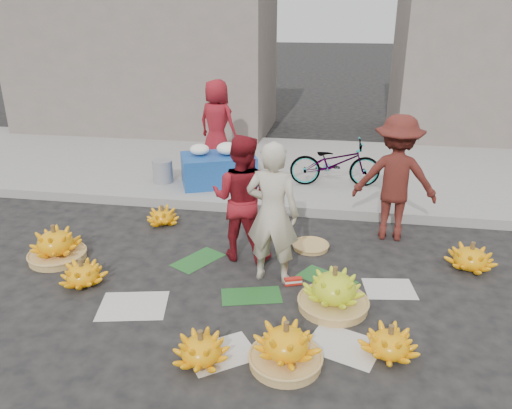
% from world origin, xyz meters
% --- Properties ---
extents(ground, '(80.00, 80.00, 0.00)m').
position_xyz_m(ground, '(0.00, 0.00, 0.00)').
color(ground, black).
rests_on(ground, ground).
extents(curb, '(40.00, 0.25, 0.15)m').
position_xyz_m(curb, '(0.00, 2.20, 0.07)').
color(curb, gray).
rests_on(curb, ground).
extents(sidewalk, '(40.00, 4.00, 0.12)m').
position_xyz_m(sidewalk, '(0.00, 4.30, 0.06)').
color(sidewalk, gray).
rests_on(sidewalk, ground).
extents(building_left, '(6.00, 3.00, 4.00)m').
position_xyz_m(building_left, '(-4.00, 7.20, 2.00)').
color(building_left, slate).
rests_on(building_left, sidewalk).
extents(newspaper_scatter, '(3.20, 1.80, 0.00)m').
position_xyz_m(newspaper_scatter, '(0.00, -0.80, 0.00)').
color(newspaper_scatter, beige).
rests_on(newspaper_scatter, ground).
extents(banana_leaves, '(2.00, 1.00, 0.00)m').
position_xyz_m(banana_leaves, '(-0.10, 0.20, 0.00)').
color(banana_leaves, '#1B5321').
rests_on(banana_leaves, ground).
extents(banana_bunch_0, '(0.57, 0.57, 0.32)m').
position_xyz_m(banana_bunch_0, '(-2.03, -0.27, 0.14)').
color(banana_bunch_0, '#FFAD0C').
rests_on(banana_bunch_0, ground).
extents(banana_bunch_1, '(0.65, 0.65, 0.32)m').
position_xyz_m(banana_bunch_1, '(-0.35, -1.33, 0.14)').
color(banana_bunch_1, '#FFAD0C').
rests_on(banana_bunch_1, ground).
extents(banana_bunch_2, '(0.64, 0.64, 0.44)m').
position_xyz_m(banana_bunch_2, '(0.39, -1.25, 0.19)').
color(banana_bunch_2, '#AE8649').
rests_on(banana_bunch_2, ground).
extents(banana_bunch_3, '(0.55, 0.55, 0.32)m').
position_xyz_m(banana_bunch_3, '(1.30, -0.97, 0.14)').
color(banana_bunch_3, '#FFAD0C').
rests_on(banana_bunch_3, ground).
extents(banana_bunch_4, '(0.72, 0.72, 0.49)m').
position_xyz_m(banana_bunch_4, '(0.78, -0.28, 0.21)').
color(banana_bunch_4, '#AE8649').
rests_on(banana_bunch_4, ground).
extents(banana_bunch_5, '(0.65, 0.65, 0.35)m').
position_xyz_m(banana_bunch_5, '(2.39, 0.85, 0.15)').
color(banana_bunch_5, '#FFAD0C').
rests_on(banana_bunch_5, ground).
extents(banana_bunch_6, '(0.68, 0.68, 0.47)m').
position_xyz_m(banana_bunch_6, '(-2.63, 0.23, 0.20)').
color(banana_bunch_6, '#AE8649').
rests_on(banana_bunch_6, ground).
extents(banana_bunch_7, '(0.54, 0.54, 0.29)m').
position_xyz_m(banana_bunch_7, '(-1.71, 1.49, 0.12)').
color(banana_bunch_7, '#FFAD0C').
rests_on(banana_bunch_7, ground).
extents(basket_spare, '(0.48, 0.48, 0.05)m').
position_xyz_m(basket_spare, '(0.46, 1.07, 0.03)').
color(basket_spare, '#AE8649').
rests_on(basket_spare, ground).
extents(incense_stack, '(0.21, 0.13, 0.08)m').
position_xyz_m(incense_stack, '(0.33, 0.11, 0.05)').
color(incense_stack, red).
rests_on(incense_stack, ground).
extents(vendor_cream, '(0.64, 0.45, 1.64)m').
position_xyz_m(vendor_cream, '(0.07, 0.22, 0.82)').
color(vendor_cream, beige).
rests_on(vendor_cream, ground).
extents(vendor_red, '(0.83, 0.69, 1.57)m').
position_xyz_m(vendor_red, '(-0.38, 0.70, 0.78)').
color(vendor_red, maroon).
rests_on(vendor_red, ground).
extents(man_striped, '(1.14, 0.71, 1.69)m').
position_xyz_m(man_striped, '(1.51, 1.60, 0.84)').
color(man_striped, maroon).
rests_on(man_striped, ground).
extents(flower_table, '(1.40, 1.15, 0.70)m').
position_xyz_m(flower_table, '(-1.23, 3.02, 0.41)').
color(flower_table, '#164392').
rests_on(flower_table, sidewalk).
extents(grey_bucket, '(0.34, 0.34, 0.39)m').
position_xyz_m(grey_bucket, '(-2.20, 2.94, 0.31)').
color(grey_bucket, gray).
rests_on(grey_bucket, sidewalk).
extents(flower_vendor, '(0.92, 0.76, 1.60)m').
position_xyz_m(flower_vendor, '(-1.50, 4.07, 0.92)').
color(flower_vendor, maroon).
rests_on(flower_vendor, sidewalk).
extents(bicycle, '(0.66, 1.54, 0.79)m').
position_xyz_m(bicycle, '(0.70, 3.27, 0.51)').
color(bicycle, gray).
rests_on(bicycle, sidewalk).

